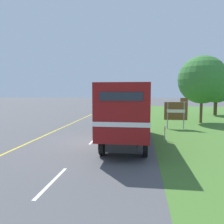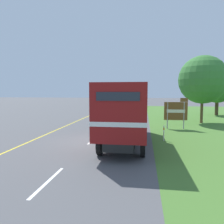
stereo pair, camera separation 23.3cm
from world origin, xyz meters
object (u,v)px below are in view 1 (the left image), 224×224
lead_car_white (103,108)px  highway_sign (176,111)px  roadside_tree_near (202,80)px  roadside_tree_mid (216,87)px  horse_trailer_truck (127,111)px  delineator_post (165,133)px

lead_car_white → highway_sign: 11.03m
roadside_tree_near → roadside_tree_mid: size_ratio=1.13×
lead_car_white → horse_trailer_truck: bearing=-74.2°
highway_sign → roadside_tree_mid: (6.75, 11.67, 2.23)m
lead_car_white → delineator_post: (6.19, -12.66, -0.49)m
highway_sign → delineator_post: 4.91m
highway_sign → delineator_post: bearing=-106.4°
highway_sign → delineator_post: highway_sign is taller
horse_trailer_truck → delineator_post: 2.92m
highway_sign → roadside_tree_near: size_ratio=0.39×
delineator_post → roadside_tree_mid: bearing=63.5°
lead_car_white → roadside_tree_near: (10.52, -4.12, 3.20)m
lead_car_white → roadside_tree_mid: 15.00m
roadside_tree_mid → delineator_post: (-8.12, -16.30, -3.17)m
horse_trailer_truck → roadside_tree_mid: roadside_tree_mid is taller
horse_trailer_truck → lead_car_white: horse_trailer_truck is taller
roadside_tree_near → roadside_tree_mid: roadside_tree_near is taller
roadside_tree_near → lead_car_white: bearing=158.6°
horse_trailer_truck → roadside_tree_mid: size_ratio=1.42×
roadside_tree_near → roadside_tree_mid: (3.79, 7.76, -0.52)m
roadside_tree_mid → delineator_post: roadside_tree_mid is taller
lead_car_white → highway_sign: size_ratio=1.53×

